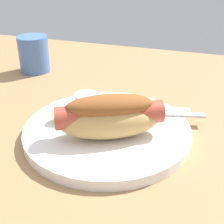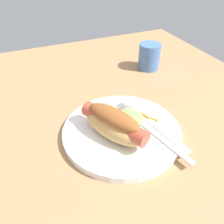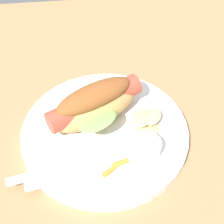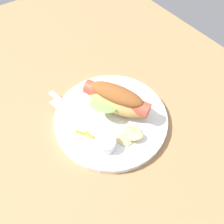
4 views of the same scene
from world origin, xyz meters
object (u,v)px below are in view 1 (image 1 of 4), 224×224
(hot_dog, at_px, (110,116))
(sauce_ramekin, at_px, (86,101))
(fork, at_px, (150,113))
(plate, at_px, (107,131))
(knife, at_px, (143,108))
(carrot_garnish, at_px, (116,104))
(drinking_cup, at_px, (34,54))
(chips_pile, at_px, (67,116))

(hot_dog, xyz_separation_m, sauce_ramekin, (0.07, -0.07, -0.02))
(sauce_ramekin, bearing_deg, fork, -175.07)
(plate, xyz_separation_m, knife, (-0.04, -0.08, 0.01))
(sauce_ramekin, xyz_separation_m, carrot_garnish, (-0.05, -0.02, -0.01))
(sauce_ramekin, bearing_deg, carrot_garnish, -156.87)
(sauce_ramekin, bearing_deg, knife, -165.31)
(sauce_ramekin, height_order, fork, sauce_ramekin)
(plate, relative_size, fork, 1.51)
(sauce_ramekin, xyz_separation_m, drinking_cup, (0.20, -0.16, 0.01))
(hot_dog, relative_size, drinking_cup, 1.91)
(plate, distance_m, fork, 0.08)
(plate, height_order, drinking_cup, drinking_cup)
(knife, bearing_deg, drinking_cup, 144.57)
(drinking_cup, bearing_deg, sauce_ramekin, 140.22)
(hot_dog, distance_m, knife, 0.11)
(fork, bearing_deg, sauce_ramekin, 172.81)
(fork, height_order, knife, same)
(plate, relative_size, hot_dog, 1.64)
(knife, height_order, chips_pile, chips_pile)
(hot_dog, height_order, fork, hot_dog)
(carrot_garnish, xyz_separation_m, drinking_cup, (0.24, -0.14, 0.02))
(chips_pile, bearing_deg, hot_dog, 164.95)
(plate, height_order, fork, fork)
(knife, relative_size, drinking_cup, 1.93)
(sauce_ramekin, distance_m, drinking_cup, 0.26)
(plate, relative_size, carrot_garnish, 6.37)
(fork, xyz_separation_m, knife, (0.02, -0.01, -0.00))
(hot_dog, relative_size, fork, 0.92)
(chips_pile, bearing_deg, fork, -152.21)
(hot_dog, relative_size, chips_pile, 2.29)
(chips_pile, relative_size, carrot_garnish, 1.71)
(hot_dog, relative_size, carrot_garnish, 3.90)
(knife, height_order, drinking_cup, drinking_cup)
(fork, distance_m, drinking_cup, 0.34)
(knife, relative_size, carrot_garnish, 3.93)
(knife, distance_m, carrot_garnish, 0.05)
(hot_dog, distance_m, carrot_garnish, 0.10)
(carrot_garnish, bearing_deg, drinking_cup, -30.66)
(sauce_ramekin, bearing_deg, chips_pile, 78.95)
(knife, bearing_deg, hot_dog, -114.36)
(chips_pile, bearing_deg, drinking_cup, -49.35)
(plate, height_order, carrot_garnish, carrot_garnish)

